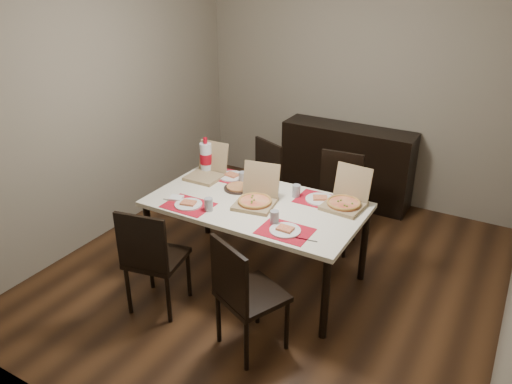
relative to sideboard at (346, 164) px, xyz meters
The scene contains 19 objects.
ground 1.84m from the sideboard, 90.00° to the right, with size 3.80×4.00×0.02m, color #422714.
room_walls 1.86m from the sideboard, 90.00° to the right, with size 3.84×4.02×2.62m.
sideboard is the anchor object (origin of this frame).
dining_table 1.92m from the sideboard, 93.65° to the right, with size 1.80×1.00×0.75m.
chair_near_left 2.78m from the sideboard, 102.51° to the right, with size 0.49×0.49×0.93m.
chair_near_right 2.77m from the sideboard, 84.53° to the right, with size 0.55×0.55×0.93m.
chair_far_left 1.20m from the sideboard, 118.42° to the right, with size 0.55×0.55×0.93m.
chair_far_right 1.01m from the sideboard, 75.24° to the right, with size 0.45×0.45×0.93m.
setting_near_left 2.32m from the sideboard, 103.96° to the right, with size 0.50×0.30×0.11m.
setting_near_right 2.24m from the sideboard, 82.79° to the right, with size 0.48×0.30×0.11m.
setting_far_left 1.69m from the sideboard, 109.90° to the right, with size 0.45×0.30×0.11m.
setting_far_right 1.66m from the sideboard, 80.21° to the right, with size 0.50×0.30×0.11m.
napkin_loose 2.05m from the sideboard, 94.14° to the right, with size 0.12×0.11×0.02m, color white.
pizza_box_center 1.97m from the sideboard, 93.15° to the right, with size 0.37×0.40×0.32m.
pizza_box_right 1.73m from the sideboard, 70.70° to the right, with size 0.34×0.38×0.32m.
pizza_box_left 1.87m from the sideboard, 115.60° to the right, with size 0.31×0.35×0.31m.
faina_plate 1.82m from the sideboard, 102.81° to the right, with size 0.26×0.26×0.03m.
dip_bowl 1.80m from the sideboard, 92.85° to the right, with size 0.12×0.12×0.03m, color white.
soda_bottle 1.85m from the sideboard, 118.93° to the right, with size 0.12×0.12×0.35m.
Camera 1 is at (1.76, -3.41, 2.65)m, focal length 35.00 mm.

